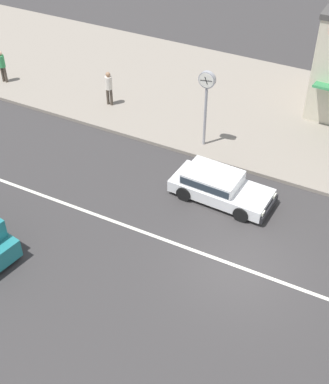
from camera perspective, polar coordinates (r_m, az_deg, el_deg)
The scene contains 7 objects.
ground_plane at distance 18.41m, azimuth 7.95°, elevation -7.91°, with size 160.00×160.00×0.00m, color #383535.
lane_centre_stripe at distance 18.40m, azimuth 7.95°, elevation -7.91°, with size 50.40×0.14×0.01m, color silver.
kerb_strip at distance 26.14m, azimuth 16.01°, elevation 7.04°, with size 68.00×10.00×0.15m, color gray.
hatchback_white_2 at distance 20.64m, azimuth 5.74°, elevation 0.72°, with size 4.03×1.91×1.10m.
street_clock at distance 22.28m, azimuth 4.51°, elevation 10.78°, with size 0.72×0.22×3.48m.
pedestrian_mid_kerb at distance 29.35m, azimuth -16.96°, elevation 12.91°, with size 0.34×0.34×1.68m.
pedestrian_far_end at distance 26.16m, azimuth -5.97°, elevation 11.20°, with size 0.34×0.34×1.71m.
Camera 1 is at (3.44, -12.13, 13.40)m, focal length 50.00 mm.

